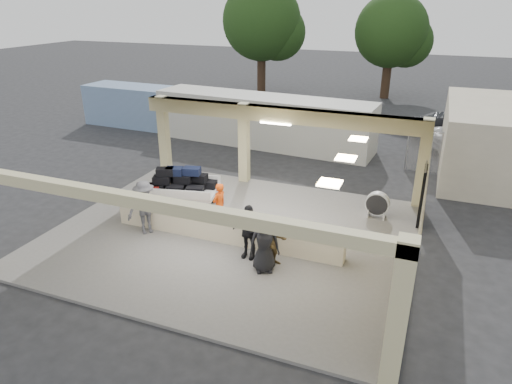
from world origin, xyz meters
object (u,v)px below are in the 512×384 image
at_px(luggage_cart, 180,185).
at_px(passenger_a, 274,242).
at_px(passenger_d, 264,243).
at_px(baggage_counter, 225,227).
at_px(drum_fan, 377,204).
at_px(baggage_handler, 219,206).
at_px(container_blue, 156,108).
at_px(car_white_a, 481,138).
at_px(car_dark, 454,129).
at_px(passenger_b, 248,231).
at_px(container_white, 262,120).
at_px(passenger_c, 145,207).

bearing_deg(luggage_cart, passenger_a, -42.02).
bearing_deg(passenger_d, baggage_counter, 119.56).
bearing_deg(passenger_d, luggage_cart, 119.79).
relative_size(drum_fan, baggage_handler, 0.59).
bearing_deg(container_blue, car_white_a, 7.86).
xyz_separation_m(baggage_counter, car_dark, (7.15, 15.20, 0.18)).
xyz_separation_m(baggage_handler, car_dark, (7.73, 14.40, -0.16)).
height_order(drum_fan, container_blue, container_blue).
height_order(baggage_counter, passenger_b, passenger_b).
distance_m(passenger_b, passenger_d, 0.90).
distance_m(luggage_cart, container_blue, 12.53).
bearing_deg(baggage_counter, car_white_a, 58.36).
bearing_deg(container_blue, baggage_handler, -46.77).
height_order(luggage_cart, container_white, container_white).
distance_m(passenger_a, container_white, 12.80).
xyz_separation_m(passenger_a, car_white_a, (6.45, 14.62, -0.14)).
height_order(passenger_a, container_white, container_white).
xyz_separation_m(luggage_cart, car_dark, (9.88, 13.39, -0.23)).
xyz_separation_m(drum_fan, passenger_b, (-3.33, -4.34, 0.37)).
height_order(passenger_b, car_dark, passenger_b).
distance_m(luggage_cart, passenger_c, 2.31).
distance_m(baggage_counter, passenger_c, 2.81).
distance_m(baggage_handler, container_white, 10.42).
distance_m(car_white_a, container_white, 11.65).
distance_m(car_white_a, container_blue, 18.81).
height_order(passenger_b, passenger_d, passenger_d).
relative_size(passenger_b, passenger_c, 0.93).
relative_size(passenger_b, container_blue, 0.19).
bearing_deg(baggage_counter, luggage_cart, 146.53).
height_order(drum_fan, passenger_b, passenger_b).
relative_size(car_dark, container_white, 0.37).
bearing_deg(passenger_a, passenger_d, -152.45).
bearing_deg(passenger_d, container_blue, 106.19).
xyz_separation_m(container_white, container_blue, (-7.42, 0.86, -0.10)).
distance_m(baggage_handler, car_white_a, 15.80).
height_order(baggage_handler, car_dark, baggage_handler).
bearing_deg(passenger_c, luggage_cart, 42.18).
bearing_deg(passenger_c, container_white, 42.53).
bearing_deg(baggage_handler, passenger_b, 65.37).
relative_size(passenger_d, container_blue, 0.19).
distance_m(passenger_b, container_white, 12.33).
relative_size(drum_fan, container_blue, 0.10).
bearing_deg(luggage_cart, container_blue, 114.21).
bearing_deg(car_white_a, container_white, 78.83).
distance_m(luggage_cart, car_dark, 16.65).
distance_m(passenger_d, car_white_a, 16.39).
xyz_separation_m(passenger_c, passenger_d, (4.58, -0.74, -0.05)).
height_order(luggage_cart, passenger_c, passenger_c).
height_order(baggage_counter, car_white_a, car_white_a).
relative_size(passenger_a, container_white, 0.13).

